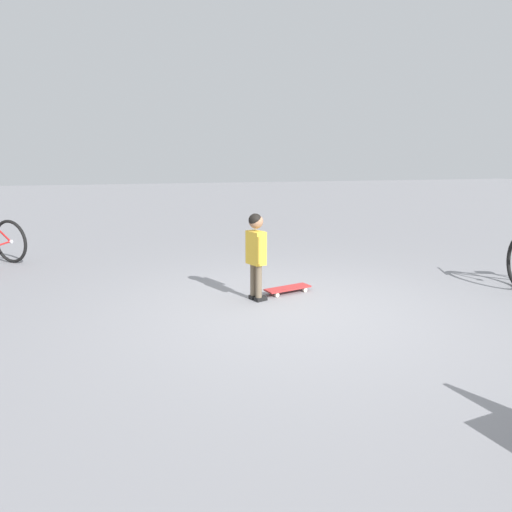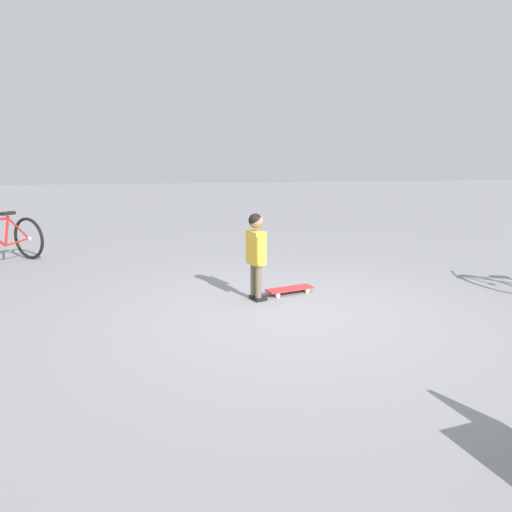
# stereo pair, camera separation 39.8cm
# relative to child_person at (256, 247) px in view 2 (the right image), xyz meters

# --- Properties ---
(ground_plane) EXTENTS (50.00, 50.00, 0.00)m
(ground_plane) POSITION_rel_child_person_xyz_m (-0.53, -0.34, -0.66)
(ground_plane) COLOR gray
(child_person) EXTENTS (0.41, 0.24, 1.06)m
(child_person) POSITION_rel_child_person_xyz_m (0.00, 0.00, 0.00)
(child_person) COLOR brown
(child_person) RESTS_ON ground
(skateboard) EXTENTS (0.36, 0.64, 0.07)m
(skateboard) POSITION_rel_child_person_xyz_m (0.19, -0.47, -0.60)
(skateboard) COLOR #B22D2D
(skateboard) RESTS_ON ground
(bicycle_near) EXTENTS (1.28, 1.21, 0.85)m
(bicycle_near) POSITION_rel_child_person_xyz_m (2.53, 3.68, -0.28)
(bicycle_near) COLOR black
(bicycle_near) RESTS_ON ground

